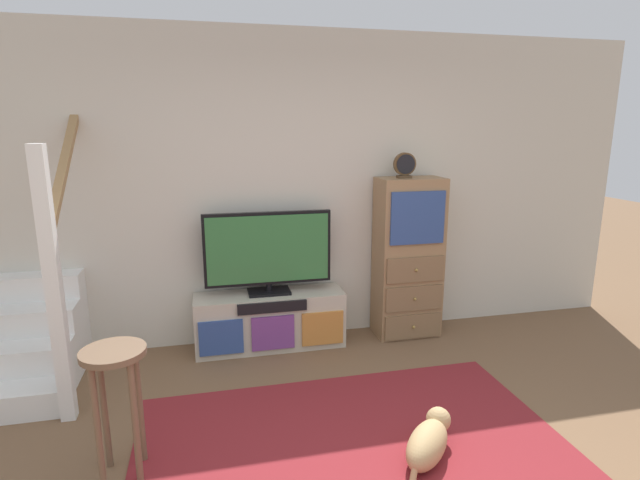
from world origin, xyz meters
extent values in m
cube|color=beige|center=(0.00, 2.46, 1.35)|extent=(6.40, 0.12, 2.70)
cube|color=maroon|center=(0.00, 0.60, 0.01)|extent=(2.60, 1.80, 0.01)
cube|color=#BCB29E|center=(-0.30, 2.20, 0.24)|extent=(1.29, 0.36, 0.49)
cube|color=#2D4784|center=(-0.73, 2.01, 0.20)|extent=(0.36, 0.02, 0.29)
cube|color=#70387F|center=(-0.30, 2.01, 0.20)|extent=(0.36, 0.02, 0.29)
cube|color=#BC7533|center=(0.13, 2.01, 0.20)|extent=(0.36, 0.02, 0.29)
cube|color=black|center=(-0.30, 2.01, 0.43)|extent=(0.58, 0.02, 0.09)
cube|color=black|center=(-0.30, 2.22, 0.50)|extent=(0.36, 0.22, 0.02)
cylinder|color=black|center=(-0.30, 2.22, 0.54)|extent=(0.05, 0.05, 0.06)
cube|color=black|center=(-0.30, 2.22, 0.89)|extent=(1.08, 0.05, 0.63)
cube|color=#2D6B38|center=(-0.30, 2.19, 0.89)|extent=(1.03, 0.01, 0.58)
cube|color=#93704C|center=(0.97, 2.21, 0.73)|extent=(0.58, 0.34, 1.46)
cube|color=brown|center=(0.97, 2.03, 0.13)|extent=(0.53, 0.02, 0.22)
sphere|color=olive|center=(0.97, 2.01, 0.13)|extent=(0.03, 0.03, 0.03)
cube|color=brown|center=(0.97, 2.03, 0.40)|extent=(0.53, 0.02, 0.22)
sphere|color=olive|center=(0.97, 2.01, 0.40)|extent=(0.03, 0.03, 0.03)
cube|color=brown|center=(0.97, 2.03, 0.67)|extent=(0.53, 0.02, 0.22)
sphere|color=olive|center=(0.97, 2.01, 0.67)|extent=(0.03, 0.03, 0.03)
cube|color=#2D4784|center=(0.97, 2.03, 1.13)|extent=(0.49, 0.02, 0.46)
cube|color=#4C3823|center=(0.90, 2.19, 1.47)|extent=(0.12, 0.08, 0.02)
cylinder|color=brown|center=(0.90, 2.19, 1.58)|extent=(0.20, 0.04, 0.20)
cylinder|color=black|center=(0.90, 2.16, 1.58)|extent=(0.17, 0.01, 0.17)
cube|color=white|center=(-2.25, 1.79, 0.19)|extent=(0.90, 0.26, 0.38)
cube|color=white|center=(-2.25, 2.05, 0.29)|extent=(0.90, 0.26, 0.57)
cube|color=white|center=(-2.25, 2.31, 0.38)|extent=(0.90, 0.26, 0.76)
cube|color=white|center=(-2.25, 2.57, 0.47)|extent=(0.90, 0.26, 0.95)
cube|color=white|center=(-1.75, 1.40, 0.90)|extent=(0.09, 0.09, 1.80)
cube|color=#9E7547|center=(-1.75, 2.05, 1.70)|extent=(0.06, 1.33, 0.99)
cylinder|color=brown|center=(-1.40, 0.64, 0.36)|extent=(0.04, 0.04, 0.72)
cylinder|color=brown|center=(-1.22, 0.64, 0.36)|extent=(0.04, 0.04, 0.72)
cylinder|color=brown|center=(-1.40, 0.83, 0.36)|extent=(0.04, 0.04, 0.72)
cylinder|color=brown|center=(-1.22, 0.83, 0.36)|extent=(0.04, 0.04, 0.72)
cylinder|color=brown|center=(-1.31, 0.74, 0.74)|extent=(0.34, 0.34, 0.03)
ellipsoid|color=tan|center=(0.38, 0.45, 0.11)|extent=(0.45, 0.46, 0.22)
sphere|color=tan|center=(0.52, 0.61, 0.15)|extent=(0.15, 0.15, 0.15)
cylinder|color=tan|center=(0.23, 0.30, 0.08)|extent=(0.09, 0.10, 0.16)
camera|label=1|loc=(-0.79, -1.85, 1.90)|focal=27.77mm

